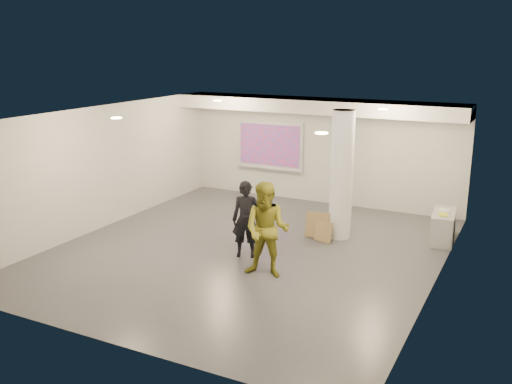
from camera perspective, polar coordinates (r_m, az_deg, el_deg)
The scene contains 20 objects.
floor at distance 12.65m, azimuth -0.82°, elevation -5.89°, with size 8.00×9.00×0.01m, color #36393E.
ceiling at distance 11.94m, azimuth -0.88°, elevation 7.72°, with size 8.00×9.00×0.01m, color white.
wall_back at distance 16.24m, azimuth 6.57°, elevation 4.12°, with size 8.00×0.01×3.00m, color beige.
wall_front at distance 8.66m, azimuth -14.91°, elevation -5.73°, with size 8.00×0.01×3.00m, color beige.
wall_left at distance 14.46m, azimuth -15.03°, elevation 2.42°, with size 0.01×9.00×3.00m, color beige.
wall_right at distance 10.99m, azimuth 17.95°, elevation -1.60°, with size 0.01×9.00×3.00m, color beige.
soffit_band at distance 15.54m, azimuth 6.00°, elevation 8.59°, with size 8.00×1.10×0.36m, color silver.
downlight_nw at distance 15.18m, azimuth -3.87°, elevation 9.10°, with size 0.22×0.22×0.02m, color #FFED92.
downlight_ne at distance 13.48m, azimuth 12.60°, elevation 8.08°, with size 0.22×0.22×0.02m, color #FFED92.
downlight_sw at distance 11.93m, azimuth -13.79°, elevation 7.20°, with size 0.22×0.22×0.02m, color #FFED92.
downlight_se at distance 9.69m, azimuth 6.57°, elevation 5.88°, with size 0.22×0.22×0.02m, color #FFED92.
column at distance 13.26m, azimuth 8.55°, elevation 1.67°, with size 0.52×0.52×3.00m, color white.
projection_screen at distance 16.80m, azimuth 1.39°, elevation 4.67°, with size 2.10×0.13×1.42m.
credenza at distance 13.83m, azimuth 18.21°, elevation -3.32°, with size 0.50×1.19×0.69m, color #929496.
papers_stack at distance 13.87m, azimuth 18.28°, elevation -1.74°, with size 0.23×0.29×0.02m, color silver.
postit_pad at distance 13.51m, azimuth 18.22°, elevation -2.16°, with size 0.19×0.26×0.03m, color yellow.
cardboard_back at distance 13.49m, azimuth 6.15°, elevation -3.31°, with size 0.55×0.05×0.60m, color olive.
cardboard_front at distance 13.23m, azimuth 6.76°, elevation -3.96°, with size 0.44×0.04×0.48m, color olive.
woman at distance 12.08m, azimuth -1.00°, elevation -2.77°, with size 0.60×0.39×1.65m, color black.
man at distance 11.04m, azimuth 1.11°, elevation -3.82°, with size 0.92×0.72×1.89m, color olive.
Camera 1 is at (5.52, -10.48, 4.44)m, focal length 40.00 mm.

